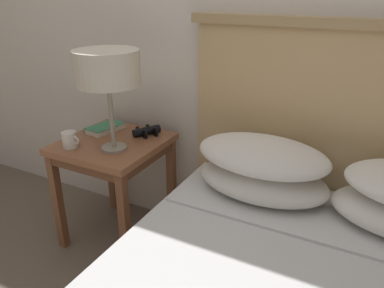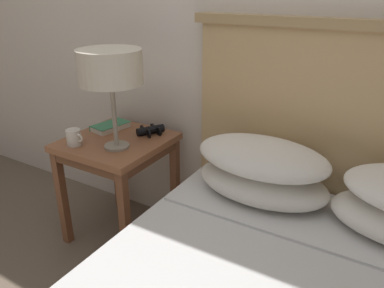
{
  "view_description": "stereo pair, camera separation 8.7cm",
  "coord_description": "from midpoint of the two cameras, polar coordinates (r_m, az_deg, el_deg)",
  "views": [
    {
      "loc": [
        0.76,
        -0.84,
        1.4
      ],
      "look_at": [
        0.02,
        0.57,
        0.72
      ],
      "focal_mm": 35.0,
      "sensor_mm": 36.0,
      "label": 1
    },
    {
      "loc": [
        0.83,
        -0.8,
        1.4
      ],
      "look_at": [
        0.02,
        0.57,
        0.72
      ],
      "focal_mm": 35.0,
      "sensor_mm": 36.0,
      "label": 2
    }
  ],
  "objects": [
    {
      "name": "wall_back",
      "position": [
        1.95,
        3.67,
        20.28
      ],
      "size": [
        8.0,
        0.06,
        2.6
      ],
      "color": "silver",
      "rests_on": "ground_plane"
    },
    {
      "name": "binoculars_pair",
      "position": [
        2.12,
        -8.1,
        1.98
      ],
      "size": [
        0.16,
        0.16,
        0.05
      ],
      "color": "black",
      "rests_on": "nightstand"
    },
    {
      "name": "coffee_mug",
      "position": [
        2.04,
        -19.29,
        0.58
      ],
      "size": [
        0.1,
        0.08,
        0.08
      ],
      "color": "silver",
      "rests_on": "nightstand"
    },
    {
      "name": "table_lamp",
      "position": [
        1.85,
        -14.14,
        10.96
      ],
      "size": [
        0.31,
        0.31,
        0.5
      ],
      "color": "gray",
      "rests_on": "nightstand"
    },
    {
      "name": "nightstand",
      "position": [
        2.12,
        -12.98,
        -1.74
      ],
      "size": [
        0.52,
        0.53,
        0.62
      ],
      "color": "brown",
      "rests_on": "ground_plane"
    },
    {
      "name": "book_on_nightstand",
      "position": [
        2.23,
        -14.19,
        2.38
      ],
      "size": [
        0.16,
        0.23,
        0.03
      ],
      "color": "silver",
      "rests_on": "nightstand"
    }
  ]
}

